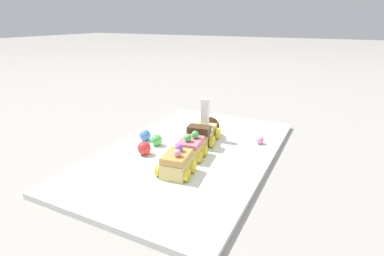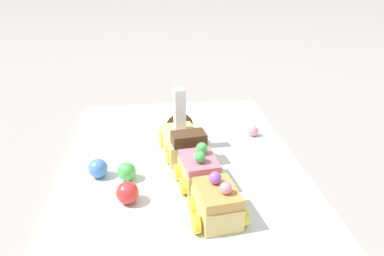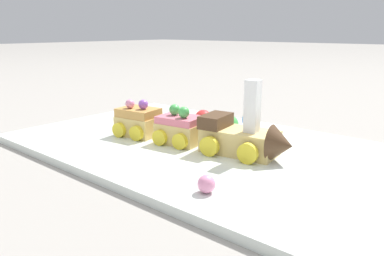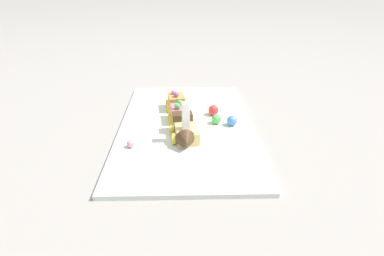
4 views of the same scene
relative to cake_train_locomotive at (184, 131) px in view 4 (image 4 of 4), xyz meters
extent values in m
plane|color=gray|center=(-0.08, 0.00, -0.04)|extent=(10.00, 10.00, 0.00)
cube|color=silver|center=(-0.08, 0.00, -0.03)|extent=(0.61, 0.38, 0.01)
cube|color=#E5C675|center=(-0.01, 0.00, -0.01)|extent=(0.11, 0.07, 0.04)
cube|color=#4C331E|center=(-0.05, -0.01, 0.02)|extent=(0.04, 0.06, 0.02)
cone|color=#4C331E|center=(0.05, 0.01, 0.00)|extent=(0.04, 0.05, 0.05)
cube|color=white|center=(0.01, 0.00, 0.02)|extent=(0.02, 0.02, 0.02)
cube|color=white|center=(0.01, 0.00, 0.04)|extent=(0.02, 0.02, 0.02)
cube|color=white|center=(0.01, 0.00, 0.06)|extent=(0.02, 0.02, 0.02)
cube|color=white|center=(0.01, 0.00, 0.07)|extent=(0.02, 0.02, 0.02)
cylinder|color=yellow|center=(0.02, -0.03, -0.01)|extent=(0.03, 0.01, 0.03)
cylinder|color=yellow|center=(0.01, 0.03, -0.01)|extent=(0.03, 0.01, 0.03)
cylinder|color=yellow|center=(-0.04, -0.04, -0.01)|extent=(0.03, 0.01, 0.03)
cylinder|color=yellow|center=(-0.05, 0.03, -0.01)|extent=(0.03, 0.01, 0.03)
cube|color=#E5C675|center=(-0.11, -0.02, -0.01)|extent=(0.07, 0.06, 0.03)
cube|color=#E57084|center=(-0.11, -0.02, 0.01)|extent=(0.07, 0.06, 0.01)
sphere|color=#4CBC56|center=(-0.12, -0.01, 0.03)|extent=(0.02, 0.02, 0.02)
sphere|color=#4CBC56|center=(-0.10, -0.02, 0.03)|extent=(0.02, 0.02, 0.02)
cylinder|color=yellow|center=(-0.09, -0.04, -0.01)|extent=(0.03, 0.01, 0.02)
cylinder|color=yellow|center=(-0.10, 0.02, -0.01)|extent=(0.03, 0.01, 0.02)
cylinder|color=yellow|center=(-0.13, -0.05, -0.01)|extent=(0.03, 0.01, 0.02)
cylinder|color=yellow|center=(-0.13, 0.01, -0.01)|extent=(0.03, 0.01, 0.02)
cube|color=#E5C675|center=(-0.20, -0.03, -0.01)|extent=(0.07, 0.06, 0.03)
cube|color=#CC9347|center=(-0.20, -0.03, 0.01)|extent=(0.07, 0.06, 0.01)
sphere|color=pink|center=(-0.21, -0.04, 0.03)|extent=(0.02, 0.02, 0.02)
sphere|color=#9956C6|center=(-0.18, -0.03, 0.03)|extent=(0.02, 0.02, 0.02)
cylinder|color=yellow|center=(-0.17, -0.05, -0.01)|extent=(0.03, 0.01, 0.02)
cylinder|color=yellow|center=(-0.18, 0.00, -0.01)|extent=(0.03, 0.01, 0.02)
cylinder|color=yellow|center=(-0.21, -0.06, -0.01)|extent=(0.03, 0.01, 0.02)
cylinder|color=yellow|center=(-0.22, 0.00, -0.01)|extent=(0.03, 0.01, 0.02)
sphere|color=#4C84E0|center=(-0.08, 0.14, -0.01)|extent=(0.03, 0.03, 0.03)
sphere|color=red|center=(-0.15, 0.09, -0.01)|extent=(0.03, 0.03, 0.03)
sphere|color=#4CBC56|center=(-0.09, 0.09, -0.01)|extent=(0.03, 0.03, 0.03)
sphere|color=pink|center=(0.04, -0.14, -0.01)|extent=(0.02, 0.02, 0.02)
camera|label=1|loc=(-0.67, -0.30, 0.28)|focal=28.00mm
camera|label=2|loc=(-0.58, 0.05, 0.29)|focal=35.00mm
camera|label=3|loc=(0.27, -0.44, 0.15)|focal=35.00mm
camera|label=4|loc=(0.69, 0.00, 0.38)|focal=28.00mm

